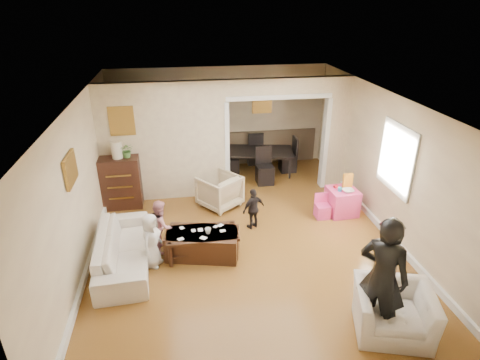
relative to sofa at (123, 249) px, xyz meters
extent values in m
plane|color=#8F6025|center=(2.12, 0.62, -0.30)|extent=(7.00, 7.00, 0.00)
cube|color=beige|center=(0.75, 2.42, 1.00)|extent=(2.75, 0.18, 2.60)
cube|color=beige|center=(4.60, 2.42, 1.00)|extent=(0.55, 0.18, 2.60)
cube|color=beige|center=(3.22, 2.42, 2.12)|extent=(2.22, 0.18, 0.35)
cube|color=white|center=(4.85, 0.22, 1.25)|extent=(0.03, 0.95, 1.10)
cube|color=brown|center=(-0.08, 2.32, 1.55)|extent=(0.45, 0.03, 0.55)
cube|color=brown|center=(-0.59, 0.02, 1.50)|extent=(0.03, 0.55, 0.40)
cube|color=brown|center=(3.22, 4.06, 1.40)|extent=(0.45, 0.03, 0.55)
imported|color=#EFE3CE|center=(0.00, 0.00, 0.00)|extent=(0.91, 2.11, 0.60)
imported|color=tan|center=(1.84, 1.79, 0.05)|extent=(1.08, 1.09, 0.71)
imported|color=#EFE3CE|center=(3.74, -2.08, 0.02)|extent=(1.21, 1.13, 0.65)
cube|color=#33190F|center=(-0.22, 2.13, 0.26)|extent=(0.82, 0.46, 1.12)
cylinder|color=beige|center=(-0.22, 2.13, 1.00)|extent=(0.22, 0.22, 0.36)
imported|color=#497634|center=(-0.02, 2.13, 0.98)|extent=(0.28, 0.24, 0.31)
cube|color=#3B1D13|center=(1.34, 0.05, -0.07)|extent=(1.34, 0.89, 0.46)
imported|color=silver|center=(1.44, 0.00, 0.21)|extent=(0.13, 0.13, 0.10)
cube|color=#EB3D80|center=(4.32, 1.07, -0.03)|extent=(0.61, 0.61, 0.55)
cube|color=yellow|center=(4.44, 1.17, 0.40)|extent=(0.20, 0.08, 0.30)
cylinder|color=#25A5BC|center=(4.22, 1.02, 0.29)|extent=(0.08, 0.08, 0.08)
cube|color=red|center=(4.20, 1.19, 0.27)|extent=(0.10, 0.09, 0.05)
imported|color=white|center=(4.37, 0.95, 0.28)|extent=(0.24, 0.24, 0.06)
imported|color=black|center=(3.05, 3.41, -0.01)|extent=(1.82, 1.23, 0.59)
imported|color=black|center=(3.51, -2.06, 0.59)|extent=(0.76, 0.76, 1.78)
imported|color=silver|center=(0.49, -0.10, 0.18)|extent=(0.47, 0.56, 0.97)
imported|color=#C97D82|center=(0.64, 0.35, 0.18)|extent=(0.42, 0.51, 0.97)
imported|color=black|center=(2.39, 0.80, 0.12)|extent=(0.53, 0.41, 0.84)
cube|color=white|center=(1.68, 0.23, 0.16)|extent=(0.13, 0.12, 0.00)
cube|color=white|center=(1.00, 0.25, 0.16)|extent=(0.10, 0.11, 0.00)
cube|color=white|center=(1.19, 0.13, 0.16)|extent=(0.08, 0.10, 0.00)
cube|color=white|center=(1.35, -0.13, 0.16)|extent=(0.14, 0.14, 0.00)
cube|color=white|center=(1.31, 0.14, 0.16)|extent=(0.09, 0.11, 0.00)
cube|color=white|center=(1.59, 0.20, 0.16)|extent=(0.10, 0.10, 0.00)
cube|color=white|center=(0.97, -0.10, 0.16)|extent=(0.12, 0.11, 0.00)
cube|color=white|center=(1.70, 0.04, 0.16)|extent=(0.11, 0.09, 0.00)
camera|label=1|loc=(1.06, -5.76, 3.87)|focal=29.55mm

